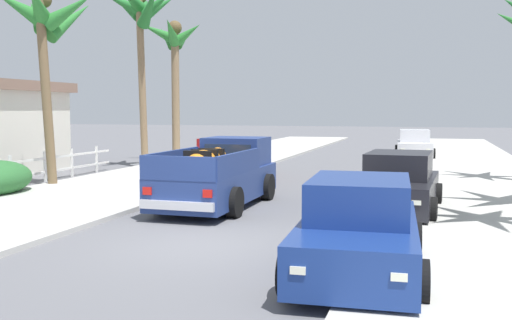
% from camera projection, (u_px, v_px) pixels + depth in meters
% --- Properties ---
extents(ground_plane, '(160.00, 160.00, 0.00)m').
position_uv_depth(ground_plane, '(204.00, 244.00, 11.28)').
color(ground_plane, slate).
extents(sidewalk_left, '(5.39, 60.00, 0.12)m').
position_uv_depth(sidewalk_left, '(185.00, 170.00, 24.37)').
color(sidewalk_left, beige).
rests_on(sidewalk_left, ground).
extents(sidewalk_right, '(5.39, 60.00, 0.12)m').
position_uv_depth(sidewalk_right, '(475.00, 180.00, 21.06)').
color(sidewalk_right, beige).
rests_on(sidewalk_right, ground).
extents(curb_left, '(0.16, 60.00, 0.10)m').
position_uv_depth(curb_left, '(214.00, 172.00, 24.00)').
color(curb_left, silver).
rests_on(curb_left, ground).
extents(curb_right, '(0.16, 60.00, 0.10)m').
position_uv_depth(curb_right, '(437.00, 179.00, 21.43)').
color(curb_right, silver).
rests_on(curb_right, ground).
extents(pickup_truck, '(2.23, 5.21, 1.80)m').
position_uv_depth(pickup_truck, '(219.00, 176.00, 15.76)').
color(pickup_truck, navy).
rests_on(pickup_truck, ground).
extents(car_left_near, '(2.20, 4.33, 1.54)m').
position_uv_depth(car_left_near, '(359.00, 230.00, 9.16)').
color(car_left_near, navy).
rests_on(car_left_near, ground).
extents(car_right_near, '(2.20, 4.33, 1.54)m').
position_uv_depth(car_right_near, '(414.00, 145.00, 31.20)').
color(car_right_near, silver).
rests_on(car_right_near, ground).
extents(car_left_mid, '(2.20, 4.33, 1.54)m').
position_uv_depth(car_left_mid, '(398.00, 185.00, 14.71)').
color(car_left_mid, black).
rests_on(car_left_mid, ground).
extents(car_right_mid, '(2.11, 4.30, 1.54)m').
position_uv_depth(car_right_mid, '(224.00, 159.00, 22.27)').
color(car_right_mid, maroon).
rests_on(car_right_mid, ground).
extents(palm_tree_left_fore, '(3.33, 3.74, 6.56)m').
position_uv_depth(palm_tree_left_fore, '(48.00, 25.00, 19.07)').
color(palm_tree_left_fore, brown).
rests_on(palm_tree_left_fore, ground).
extents(palm_tree_right_mid, '(3.44, 3.42, 7.88)m').
position_uv_depth(palm_tree_right_mid, '(141.00, 16.00, 25.20)').
color(palm_tree_right_mid, '#846B4C').
rests_on(palm_tree_right_mid, ground).
extents(palm_tree_left_back, '(3.13, 3.69, 7.06)m').
position_uv_depth(palm_tree_left_back, '(174.00, 49.00, 29.00)').
color(palm_tree_left_back, '#846B4C').
rests_on(palm_tree_left_back, ground).
extents(picket_fence, '(0.06, 12.11, 1.10)m').
position_uv_depth(picket_fence, '(11.00, 171.00, 19.31)').
color(picket_fence, white).
rests_on(picket_fence, ground).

